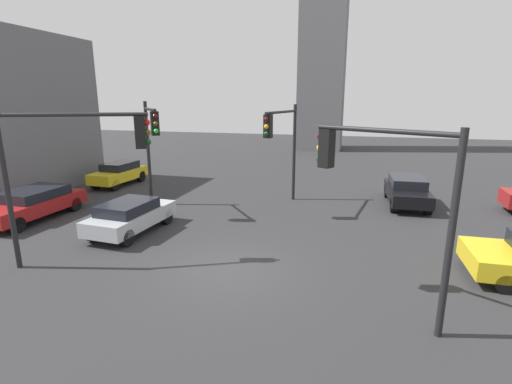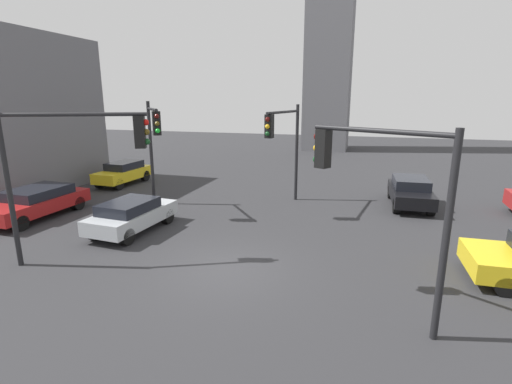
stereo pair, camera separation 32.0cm
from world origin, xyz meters
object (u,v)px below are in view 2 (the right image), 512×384
(traffic_light_3, at_px, (75,152))
(car_3, at_px, (410,191))
(traffic_light_0, at_px, (153,136))
(car_2, at_px, (35,202))
(car_5, at_px, (132,215))
(car_1, at_px, (123,172))
(traffic_light_2, at_px, (284,136))
(traffic_light_1, at_px, (376,179))

(traffic_light_3, xyz_separation_m, car_3, (10.81, 10.18, -2.87))
(traffic_light_0, xyz_separation_m, car_2, (-4.76, -2.46, -2.86))
(traffic_light_0, bearing_deg, car_3, 71.78)
(traffic_light_3, xyz_separation_m, car_5, (-0.28, 2.95, -2.93))
(traffic_light_0, distance_m, traffic_light_3, 5.86)
(car_2, bearing_deg, car_3, 113.28)
(car_2, bearing_deg, car_1, -176.50)
(car_5, bearing_deg, traffic_light_3, -170.96)
(traffic_light_0, relative_size, car_5, 1.27)
(traffic_light_2, bearing_deg, car_5, -35.97)
(traffic_light_0, height_order, car_5, traffic_light_0)
(car_2, bearing_deg, traffic_light_0, 118.01)
(traffic_light_0, xyz_separation_m, traffic_light_3, (0.83, -5.80, 0.05))
(traffic_light_2, bearing_deg, car_1, -92.70)
(traffic_light_3, bearing_deg, car_1, 95.19)
(car_5, bearing_deg, traffic_light_0, 14.57)
(traffic_light_0, bearing_deg, traffic_light_3, -30.67)
(traffic_light_2, relative_size, car_2, 1.06)
(car_1, xyz_separation_m, car_2, (0.35, -6.94, -0.03))
(traffic_light_3, relative_size, car_1, 1.25)
(car_1, bearing_deg, traffic_light_1, 56.34)
(traffic_light_2, xyz_separation_m, car_2, (-10.41, -4.65, -2.80))
(traffic_light_3, height_order, car_2, traffic_light_3)
(traffic_light_1, bearing_deg, car_2, 15.01)
(traffic_light_3, relative_size, car_5, 1.23)
(traffic_light_2, distance_m, traffic_light_3, 9.33)
(car_1, height_order, car_3, car_3)
(car_3, bearing_deg, car_5, -59.16)
(car_2, relative_size, car_5, 1.16)
(traffic_light_0, relative_size, traffic_light_1, 1.09)
(traffic_light_1, distance_m, car_5, 10.11)
(traffic_light_1, height_order, car_3, traffic_light_1)
(traffic_light_3, distance_m, car_5, 4.16)
(traffic_light_2, height_order, car_1, traffic_light_2)
(traffic_light_0, distance_m, traffic_light_2, 6.06)
(traffic_light_2, height_order, traffic_light_3, traffic_light_2)
(traffic_light_2, relative_size, car_3, 1.17)
(car_1, bearing_deg, car_5, 39.65)
(traffic_light_3, bearing_deg, car_5, 70.57)
(traffic_light_3, relative_size, car_2, 1.06)
(traffic_light_0, xyz_separation_m, traffic_light_2, (5.65, 2.19, -0.06))
(traffic_light_1, distance_m, car_3, 11.03)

